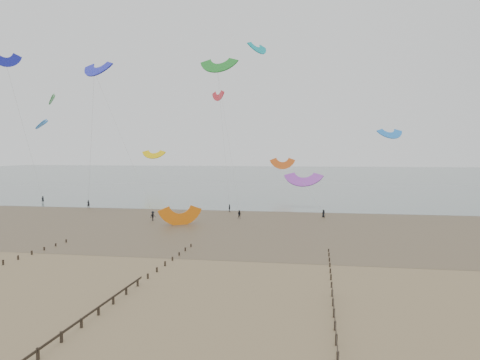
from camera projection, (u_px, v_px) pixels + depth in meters
The scene contains 7 objects.
ground at pixel (126, 268), 50.99m from camera, with size 500.00×500.00×0.00m, color brown.
sea_and_shore at pixel (182, 221), 85.52m from camera, with size 500.00×665.00×0.03m.
groynes at pixel (66, 333), 31.55m from camera, with size 72.16×50.16×1.00m.
kitesurfer_lead at pixel (88, 204), 105.30m from camera, with size 0.64×0.42×1.75m, color black.
kitesurfers at pixel (332, 210), 94.33m from camera, with size 110.12×29.49×1.82m.
grounded_kite at pixel (180, 225), 80.71m from camera, with size 6.43×3.37×4.90m, color orange, non-canonical shape.
kites_airborne at pixel (188, 129), 139.10m from camera, with size 242.27×114.95×39.34m.
Camera 1 is at (20.84, -47.46, 12.70)m, focal length 35.00 mm.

